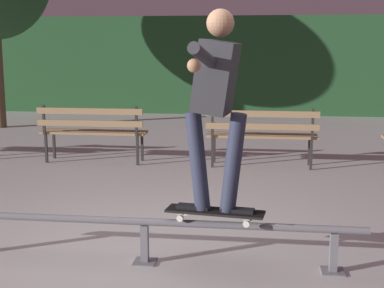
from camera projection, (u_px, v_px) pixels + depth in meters
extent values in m
plane|color=#ADAAA8|center=(150.00, 253.00, 4.67)|extent=(90.00, 90.00, 0.00)
cube|color=#234C28|center=(227.00, 65.00, 14.32)|extent=(24.00, 1.20, 2.48)
cylinder|color=slate|center=(144.00, 222.00, 4.41)|extent=(3.54, 0.06, 0.06)
cube|color=slate|center=(145.00, 244.00, 4.44)|extent=(0.06, 0.06, 0.32)
cube|color=slate|center=(145.00, 262.00, 4.47)|extent=(0.18, 0.18, 0.01)
cube|color=slate|center=(334.00, 253.00, 4.25)|extent=(0.06, 0.06, 0.32)
cube|color=slate|center=(333.00, 271.00, 4.28)|extent=(0.18, 0.18, 0.01)
cube|color=black|center=(215.00, 211.00, 4.31)|extent=(0.80, 0.30, 0.02)
cube|color=black|center=(215.00, 210.00, 4.31)|extent=(0.78, 0.29, 0.00)
cube|color=#9E9EA3|center=(248.00, 216.00, 4.25)|extent=(0.07, 0.18, 0.02)
cube|color=#9E9EA3|center=(183.00, 211.00, 4.38)|extent=(0.07, 0.18, 0.02)
cylinder|color=beige|center=(246.00, 224.00, 4.18)|extent=(0.06, 0.04, 0.05)
cylinder|color=beige|center=(250.00, 218.00, 4.33)|extent=(0.06, 0.04, 0.05)
cylinder|color=beige|center=(180.00, 218.00, 4.31)|extent=(0.06, 0.04, 0.05)
cylinder|color=beige|center=(185.00, 212.00, 4.47)|extent=(0.06, 0.04, 0.05)
cube|color=black|center=(237.00, 210.00, 4.26)|extent=(0.27, 0.13, 0.03)
cube|color=black|center=(193.00, 207.00, 4.36)|extent=(0.27, 0.13, 0.03)
cylinder|color=#282D42|center=(233.00, 163.00, 4.21)|extent=(0.22, 0.15, 0.79)
cylinder|color=#282D42|center=(198.00, 161.00, 4.28)|extent=(0.22, 0.15, 0.79)
cube|color=#2D2D33|center=(216.00, 77.00, 4.13)|extent=(0.38, 0.40, 0.57)
cylinder|color=#2D2D33|center=(204.00, 57.00, 3.74)|extent=(0.16, 0.61, 0.21)
cylinder|color=#2D2D33|center=(226.00, 55.00, 4.46)|extent=(0.16, 0.61, 0.21)
sphere|color=#A37556|center=(194.00, 66.00, 3.48)|extent=(0.09, 0.09, 0.09)
sphere|color=#A37556|center=(232.00, 60.00, 4.73)|extent=(0.09, 0.09, 0.09)
sphere|color=#A37556|center=(220.00, 23.00, 4.05)|extent=(0.21, 0.21, 0.21)
cube|color=#282623|center=(142.00, 147.00, 8.37)|extent=(0.04, 0.04, 0.44)
cube|color=#282623|center=(138.00, 150.00, 8.06)|extent=(0.04, 0.04, 0.44)
cube|color=#282623|center=(136.00, 121.00, 7.94)|extent=(0.04, 0.04, 0.44)
cube|color=#282623|center=(54.00, 145.00, 8.54)|extent=(0.04, 0.04, 0.44)
cube|color=#282623|center=(46.00, 148.00, 8.23)|extent=(0.04, 0.04, 0.44)
cube|color=#282623|center=(44.00, 120.00, 8.11)|extent=(0.04, 0.04, 0.44)
cube|color=#937551|center=(97.00, 131.00, 8.39)|extent=(1.60, 0.10, 0.04)
cube|color=#937551|center=(94.00, 132.00, 8.26)|extent=(1.60, 0.10, 0.04)
cube|color=#937551|center=(91.00, 133.00, 8.12)|extent=(1.60, 0.10, 0.04)
cube|color=#937551|center=(89.00, 123.00, 8.02)|extent=(1.60, 0.04, 0.09)
cube|color=#937551|center=(89.00, 111.00, 7.99)|extent=(1.60, 0.04, 0.09)
cube|color=#282623|center=(309.00, 151.00, 8.05)|extent=(0.04, 0.04, 0.44)
cube|color=#282623|center=(311.00, 155.00, 7.74)|extent=(0.04, 0.04, 0.44)
cube|color=#282623|center=(313.00, 125.00, 7.62)|extent=(0.04, 0.04, 0.44)
cube|color=#282623|center=(214.00, 148.00, 8.22)|extent=(0.04, 0.04, 0.44)
cube|color=#282623|center=(212.00, 152.00, 7.91)|extent=(0.04, 0.04, 0.44)
cube|color=#282623|center=(212.00, 123.00, 7.79)|extent=(0.04, 0.04, 0.44)
cube|color=#937551|center=(262.00, 134.00, 8.08)|extent=(1.60, 0.10, 0.04)
cube|color=#937551|center=(262.00, 135.00, 7.94)|extent=(1.60, 0.10, 0.04)
cube|color=#937551|center=(262.00, 137.00, 7.80)|extent=(1.60, 0.10, 0.04)
cube|color=#937551|center=(262.00, 127.00, 7.71)|extent=(1.60, 0.04, 0.09)
cube|color=#937551|center=(262.00, 114.00, 7.67)|extent=(1.60, 0.04, 0.09)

